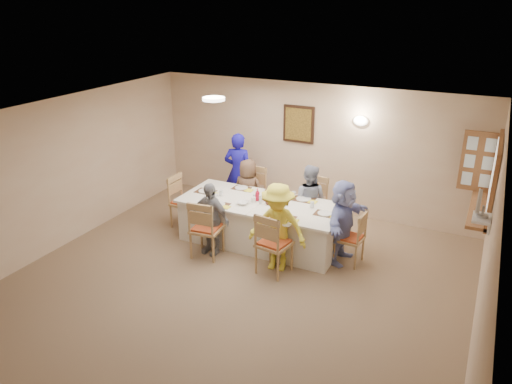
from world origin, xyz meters
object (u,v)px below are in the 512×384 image
at_px(caregiver, 238,172).
at_px(diner_right_end, 343,222).
at_px(serving_hatch, 494,179).
at_px(diner_back_right, 309,200).
at_px(chair_front_left, 207,228).
at_px(chair_front_right, 274,242).
at_px(chair_left_end, 185,202).
at_px(diner_back_left, 248,191).
at_px(diner_front_left, 210,218).
at_px(chair_right_end, 350,237).
at_px(desk_fan, 481,207).
at_px(chair_back_left, 251,194).
at_px(diner_front_right, 278,227).
at_px(chair_back_right, 311,205).
at_px(dining_table, 261,223).
at_px(condiment_ketchup, 257,195).

bearing_deg(caregiver, diner_right_end, 144.39).
bearing_deg(serving_hatch, diner_back_right, -179.26).
relative_size(serving_hatch, chair_front_left, 1.49).
relative_size(chair_front_right, chair_left_end, 1.04).
xyz_separation_m(serving_hatch, diner_back_left, (-4.05, -0.04, -0.88)).
bearing_deg(diner_front_left, chair_right_end, 24.27).
distance_m(desk_fan, chair_front_left, 4.08).
bearing_deg(chair_left_end, chair_back_left, -48.29).
bearing_deg(diner_back_right, diner_front_right, 87.21).
height_order(diner_back_left, diner_front_right, diner_front_right).
height_order(chair_left_end, diner_front_left, diner_front_left).
bearing_deg(chair_back_right, chair_front_right, -82.33).
bearing_deg(chair_back_right, chair_left_end, -151.92).
distance_m(dining_table, chair_back_right, 1.01).
xyz_separation_m(desk_fan, condiment_ketchup, (-3.43, 0.67, -0.68)).
bearing_deg(diner_back_left, desk_fan, 160.25).
bearing_deg(chair_front_right, serving_hatch, -143.14).
distance_m(chair_back_left, caregiver, 0.63).
bearing_deg(chair_back_right, diner_back_right, -82.33).
distance_m(dining_table, diner_front_right, 0.96).
bearing_deg(chair_right_end, chair_back_left, -106.07).
height_order(serving_hatch, chair_back_right, serving_hatch).
bearing_deg(chair_front_right, caregiver, -40.95).
distance_m(chair_back_right, chair_left_end, 2.29).
distance_m(chair_right_end, diner_back_right, 1.19).
bearing_deg(chair_front_right, chair_left_end, -11.59).
height_order(chair_front_left, caregiver, caregiver).
xyz_separation_m(chair_back_right, diner_front_right, (0.00, -1.48, 0.20)).
xyz_separation_m(chair_right_end, diner_right_end, (-0.13, 0.00, 0.25)).
bearing_deg(diner_front_left, dining_table, 55.29).
relative_size(chair_back_left, diner_back_right, 0.78).
relative_size(chair_back_left, diner_right_end, 0.74).
relative_size(chair_back_left, chair_back_right, 1.00).
xyz_separation_m(chair_right_end, diner_back_right, (-0.95, 0.68, 0.21)).
bearing_deg(diner_back_left, diner_right_end, 160.09).
xyz_separation_m(chair_front_right, diner_back_right, (0.00, 1.48, 0.15)).
bearing_deg(condiment_ketchup, chair_back_left, 123.67).
height_order(desk_fan, diner_back_right, desk_fan).
distance_m(dining_table, chair_right_end, 1.55).
relative_size(serving_hatch, chair_back_right, 1.48).
relative_size(chair_right_end, diner_front_right, 0.63).
height_order(desk_fan, condiment_ketchup, desk_fan).
distance_m(serving_hatch, dining_table, 3.70).
xyz_separation_m(diner_back_right, diner_front_left, (-1.20, -1.36, -0.04)).
height_order(dining_table, chair_left_end, chair_left_end).
bearing_deg(chair_back_right, chair_back_left, -172.33).
bearing_deg(diner_back_left, chair_left_end, 34.29).
distance_m(chair_back_right, diner_back_right, 0.19).
distance_m(dining_table, condiment_ketchup, 0.50).
bearing_deg(chair_back_right, chair_front_left, -119.20).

